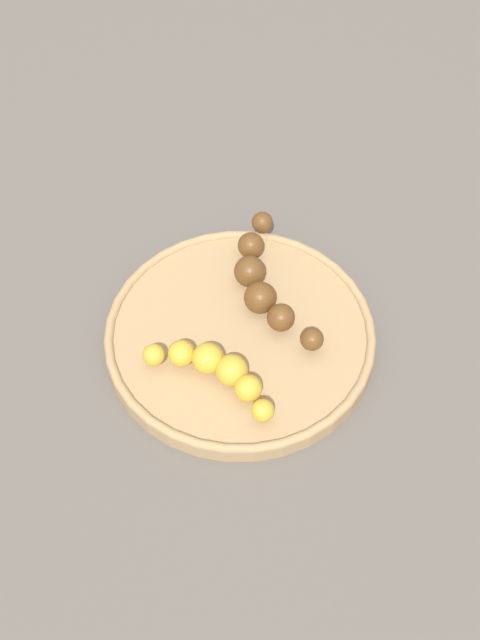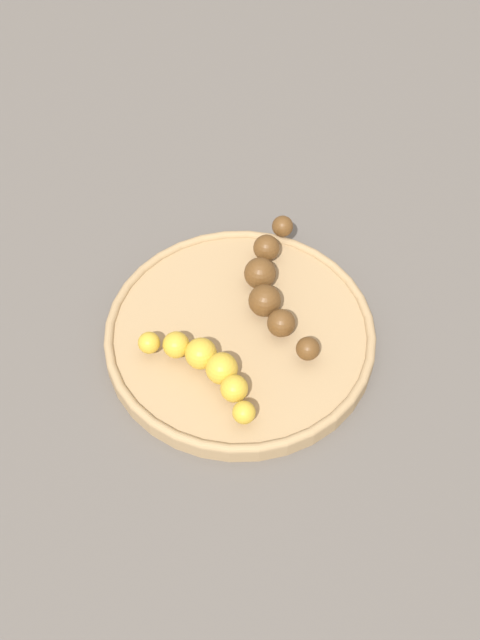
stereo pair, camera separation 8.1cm
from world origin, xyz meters
name	(u,v)px [view 2 (the right image)]	position (x,y,z in m)	size (l,w,h in m)	color
ground_plane	(240,341)	(0.00, 0.00, 0.00)	(2.40, 2.40, 0.00)	#56514C
fruit_bowl	(240,335)	(0.00, 0.00, 0.01)	(0.29, 0.29, 0.02)	#A08259
banana_spotted	(207,365)	(0.06, -0.03, 0.04)	(0.10, 0.12, 0.03)	gold
banana_overripe	(271,286)	(-0.05, 0.03, 0.04)	(0.19, 0.08, 0.03)	#593819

